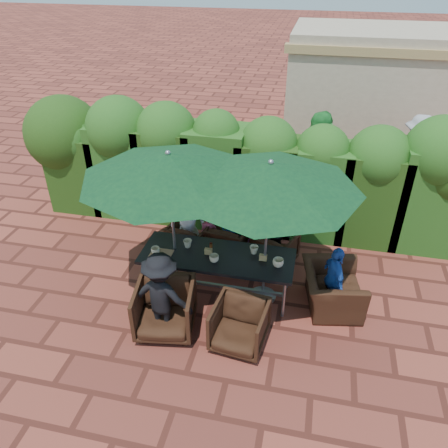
% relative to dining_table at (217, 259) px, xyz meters
% --- Properties ---
extents(ground, '(80.00, 80.00, 0.00)m').
position_rel_dining_table_xyz_m(ground, '(-0.03, -0.07, -0.68)').
color(ground, brown).
rests_on(ground, ground).
extents(dining_table, '(2.45, 0.90, 0.75)m').
position_rel_dining_table_xyz_m(dining_table, '(0.00, 0.00, 0.00)').
color(dining_table, black).
rests_on(dining_table, ground).
extents(umbrella_left, '(2.68, 2.68, 2.46)m').
position_rel_dining_table_xyz_m(umbrella_left, '(-0.72, 0.03, 1.54)').
color(umbrella_left, gray).
rests_on(umbrella_left, ground).
extents(umbrella_right, '(2.66, 2.66, 2.46)m').
position_rel_dining_table_xyz_m(umbrella_right, '(0.76, 0.03, 1.54)').
color(umbrella_right, gray).
rests_on(umbrella_right, ground).
extents(chair_far_left, '(0.83, 0.80, 0.72)m').
position_rel_dining_table_xyz_m(chair_far_left, '(-0.74, 0.96, -0.32)').
color(chair_far_left, black).
rests_on(chair_far_left, ground).
extents(chair_far_mid, '(0.84, 0.80, 0.75)m').
position_rel_dining_table_xyz_m(chair_far_mid, '(-0.03, 1.06, -0.30)').
color(chair_far_mid, black).
rests_on(chair_far_mid, ground).
extents(chair_far_right, '(0.87, 0.84, 0.70)m').
position_rel_dining_table_xyz_m(chair_far_right, '(0.83, 0.99, -0.33)').
color(chair_far_right, black).
rests_on(chair_far_right, ground).
extents(chair_near_left, '(0.96, 0.91, 0.87)m').
position_rel_dining_table_xyz_m(chair_near_left, '(-0.56, -0.99, -0.24)').
color(chair_near_left, black).
rests_on(chair_near_left, ground).
extents(chair_near_right, '(0.82, 0.78, 0.77)m').
position_rel_dining_table_xyz_m(chair_near_right, '(0.56, -1.04, -0.29)').
color(chair_near_right, black).
rests_on(chair_near_right, ground).
extents(chair_end_right, '(0.84, 1.13, 0.89)m').
position_rel_dining_table_xyz_m(chair_end_right, '(1.84, 0.06, -0.23)').
color(chair_end_right, black).
rests_on(chair_end_right, ground).
extents(adult_far_left, '(0.76, 0.58, 1.37)m').
position_rel_dining_table_xyz_m(adult_far_left, '(-0.78, 0.98, 0.01)').
color(adult_far_left, white).
rests_on(adult_far_left, ground).
extents(adult_far_mid, '(0.45, 0.37, 1.25)m').
position_rel_dining_table_xyz_m(adult_far_mid, '(0.07, 1.02, -0.05)').
color(adult_far_mid, '#2051B1').
rests_on(adult_far_mid, ground).
extents(adult_far_right, '(0.64, 0.48, 1.19)m').
position_rel_dining_table_xyz_m(adult_far_right, '(0.81, 1.03, -0.08)').
color(adult_far_right, black).
rests_on(adult_far_right, ground).
extents(adult_near_left, '(0.92, 0.49, 1.39)m').
position_rel_dining_table_xyz_m(adult_near_left, '(-0.57, -1.04, 0.02)').
color(adult_near_left, black).
rests_on(adult_near_left, ground).
extents(adult_end_right, '(0.55, 0.74, 1.14)m').
position_rel_dining_table_xyz_m(adult_end_right, '(1.84, 0.01, -0.11)').
color(adult_end_right, '#2051B1').
rests_on(adult_end_right, ground).
extents(child_left, '(0.35, 0.31, 0.85)m').
position_rel_dining_table_xyz_m(child_left, '(-0.40, 0.98, -0.25)').
color(child_left, '#C34561').
rests_on(child_left, ground).
extents(child_right, '(0.33, 0.29, 0.76)m').
position_rel_dining_table_xyz_m(child_right, '(0.45, 0.99, -0.30)').
color(child_right, '#9953B5').
rests_on(child_right, ground).
extents(pedestrian_a, '(1.87, 1.20, 1.89)m').
position_rel_dining_table_xyz_m(pedestrian_a, '(1.42, 4.13, 0.27)').
color(pedestrian_a, '#268C36').
rests_on(pedestrian_a, ground).
extents(pedestrian_b, '(0.86, 0.76, 1.53)m').
position_rel_dining_table_xyz_m(pedestrian_b, '(2.63, 4.23, 0.09)').
color(pedestrian_b, '#C34561').
rests_on(pedestrian_b, ground).
extents(pedestrian_c, '(1.25, 0.66, 1.88)m').
position_rel_dining_table_xyz_m(pedestrian_c, '(3.54, 4.33, 0.26)').
color(pedestrian_c, '#9899A0').
rests_on(pedestrian_c, ground).
extents(cup_a, '(0.14, 0.14, 0.11)m').
position_rel_dining_table_xyz_m(cup_a, '(-0.97, -0.17, 0.13)').
color(cup_a, beige).
rests_on(cup_a, dining_table).
extents(cup_b, '(0.14, 0.14, 0.13)m').
position_rel_dining_table_xyz_m(cup_b, '(-0.52, 0.12, 0.14)').
color(cup_b, beige).
rests_on(cup_b, dining_table).
extents(cup_c, '(0.15, 0.15, 0.12)m').
position_rel_dining_table_xyz_m(cup_c, '(-0.01, -0.18, 0.13)').
color(cup_c, beige).
rests_on(cup_c, dining_table).
extents(cup_d, '(0.14, 0.14, 0.13)m').
position_rel_dining_table_xyz_m(cup_d, '(0.56, 0.18, 0.14)').
color(cup_d, beige).
rests_on(cup_d, dining_table).
extents(cup_e, '(0.17, 0.17, 0.13)m').
position_rel_dining_table_xyz_m(cup_e, '(0.98, -0.08, 0.14)').
color(cup_e, beige).
rests_on(cup_e, dining_table).
extents(ketchup_bottle, '(0.04, 0.04, 0.17)m').
position_rel_dining_table_xyz_m(ketchup_bottle, '(-0.12, 0.06, 0.16)').
color(ketchup_bottle, '#B20C0A').
rests_on(ketchup_bottle, dining_table).
extents(sauce_bottle, '(0.04, 0.04, 0.17)m').
position_rel_dining_table_xyz_m(sauce_bottle, '(-0.11, 0.05, 0.16)').
color(sauce_bottle, '#4C230C').
rests_on(sauce_bottle, dining_table).
extents(serving_tray, '(0.35, 0.25, 0.02)m').
position_rel_dining_table_xyz_m(serving_tray, '(-0.88, -0.16, 0.08)').
color(serving_tray, '#996A4A').
rests_on(serving_tray, dining_table).
extents(number_block_left, '(0.12, 0.06, 0.10)m').
position_rel_dining_table_xyz_m(number_block_left, '(-0.15, 0.00, 0.12)').
color(number_block_left, tan).
rests_on(number_block_left, dining_table).
extents(number_block_right, '(0.12, 0.06, 0.10)m').
position_rel_dining_table_xyz_m(number_block_right, '(0.73, 0.03, 0.12)').
color(number_block_right, tan).
rests_on(number_block_right, dining_table).
extents(hedge_wall, '(9.10, 1.60, 2.54)m').
position_rel_dining_table_xyz_m(hedge_wall, '(-0.16, 2.25, 0.69)').
color(hedge_wall, '#1D3E11').
rests_on(hedge_wall, ground).
extents(building, '(6.20, 3.08, 3.20)m').
position_rel_dining_table_xyz_m(building, '(3.47, 6.93, 0.93)').
color(building, '#C7B294').
rests_on(building, ground).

